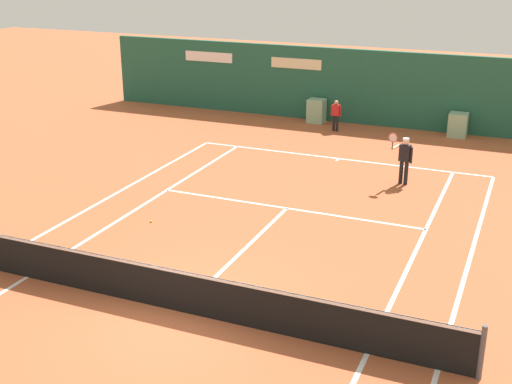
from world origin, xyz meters
TOP-DOWN VIEW (x-y plane):
  - ground_plane at (-0.00, 0.58)m, footprint 80.00×80.00m
  - tennis_net at (0.00, 0.00)m, footprint 12.10×0.10m
  - sponsor_back_wall at (0.01, 16.97)m, footprint 25.00×1.02m
  - player_on_baseline at (2.66, 9.83)m, footprint 0.72×0.64m
  - ball_kid_left_post at (-1.22, 15.37)m, footprint 0.43×0.18m
  - tennis_ball_near_service_line at (-3.08, 3.94)m, footprint 0.07×0.07m

SIDE VIEW (x-z plane):
  - ground_plane at x=0.00m, z-range 0.00..0.01m
  - tennis_ball_near_service_line at x=-3.08m, z-range 0.00..0.07m
  - tennis_net at x=0.00m, z-range -0.02..1.05m
  - ball_kid_left_post at x=-1.22m, z-range 0.10..1.38m
  - player_on_baseline at x=2.66m, z-range 0.04..1.81m
  - sponsor_back_wall at x=0.01m, z-range -0.05..3.09m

